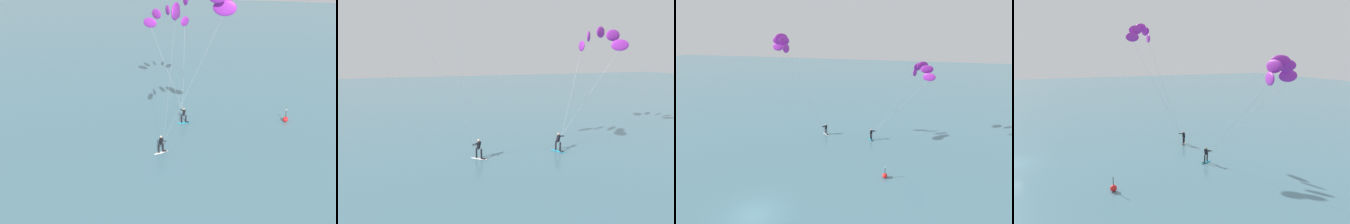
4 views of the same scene
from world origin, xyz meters
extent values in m
plane|color=slate|center=(0.00, 0.00, 0.00)|extent=(240.00, 240.00, 0.00)
ellipsoid|color=white|center=(0.21, 19.66, 0.04)|extent=(1.37, 1.26, 0.08)
cube|color=black|center=(0.52, 19.39, 0.09)|extent=(0.40, 0.40, 0.02)
cylinder|color=black|center=(0.04, 19.81, 0.47)|extent=(0.14, 0.14, 0.78)
cylinder|color=black|center=(0.37, 19.52, 0.47)|extent=(0.14, 0.14, 0.78)
cube|color=black|center=(0.21, 19.66, 1.16)|extent=(0.44, 0.44, 0.63)
sphere|color=beige|center=(0.21, 19.66, 1.58)|extent=(0.20, 0.20, 0.20)
cylinder|color=black|center=(-0.20, 19.29, 1.31)|extent=(0.43, 0.39, 0.03)
cylinder|color=black|center=(0.08, 19.40, 1.34)|extent=(0.34, 0.58, 0.15)
cylinder|color=black|center=(-0.07, 19.56, 1.34)|extent=(0.59, 0.30, 0.15)
ellipsoid|color=purple|center=(-5.47, 16.98, 13.18)|extent=(1.62, 0.39, 1.10)
ellipsoid|color=purple|center=(-5.01, 16.48, 14.05)|extent=(1.62, 0.85, 1.10)
ellipsoid|color=purple|center=(-4.22, 15.62, 14.39)|extent=(1.41, 1.32, 1.10)
ellipsoid|color=purple|center=(-3.44, 14.75, 14.05)|extent=(0.97, 1.60, 1.10)
ellipsoid|color=purple|center=(-2.97, 14.25, 13.18)|extent=(0.39, 1.62, 1.10)
cylinder|color=#B2B2B7|center=(-2.84, 18.14, 7.10)|extent=(5.30, 2.33, 11.58)
cylinder|color=#B2B2B7|center=(-1.59, 16.77, 7.10)|extent=(2.80, 5.07, 11.58)
ellipsoid|color=#23ADD1|center=(7.21, 19.21, 0.04)|extent=(1.02, 1.49, 0.08)
cube|color=black|center=(7.40, 18.85, 0.09)|extent=(0.39, 0.38, 0.02)
cylinder|color=black|center=(7.11, 19.41, 0.47)|extent=(0.14, 0.14, 0.78)
cylinder|color=black|center=(7.31, 19.02, 0.47)|extent=(0.14, 0.14, 0.78)
cube|color=black|center=(7.21, 19.21, 1.16)|extent=(0.42, 0.42, 0.63)
sphere|color=tan|center=(7.21, 19.21, 1.58)|extent=(0.20, 0.20, 0.20)
cylinder|color=black|center=(7.69, 19.47, 1.31)|extent=(0.50, 0.29, 0.03)
cylinder|color=black|center=(7.40, 19.44, 1.34)|extent=(0.45, 0.52, 0.15)
cylinder|color=black|center=(7.50, 19.25, 1.34)|extent=(0.61, 0.16, 0.15)
ellipsoid|color=purple|center=(14.62, 20.93, 9.24)|extent=(1.76, 0.81, 1.10)
ellipsoid|color=purple|center=(14.26, 21.58, 10.19)|extent=(1.77, 0.50, 1.10)
ellipsoid|color=purple|center=(13.66, 22.70, 10.55)|extent=(1.69, 1.11, 1.10)
ellipsoid|color=purple|center=(13.06, 23.81, 10.19)|extent=(1.35, 1.56, 1.10)
ellipsoid|color=purple|center=(12.71, 24.46, 9.24)|extent=(0.81, 1.76, 1.10)
cylinder|color=#B2B2B7|center=(11.16, 20.20, 5.13)|extent=(6.94, 1.47, 7.64)
cylinder|color=#B2B2B7|center=(10.20, 21.97, 5.13)|extent=(5.03, 5.01, 7.64)
sphere|color=red|center=(10.36, 9.04, 0.28)|extent=(0.56, 0.56, 0.56)
cylinder|color=#262628|center=(10.36, 9.04, 0.91)|extent=(0.06, 0.06, 0.70)
sphere|color=#F2F2CC|center=(10.36, 9.04, 1.32)|extent=(0.12, 0.12, 0.12)
camera|label=1|loc=(-30.62, 10.69, 16.78)|focal=43.46mm
camera|label=2|loc=(-5.52, -2.43, 8.22)|focal=31.49mm
camera|label=3|loc=(12.71, -17.95, 15.75)|focal=29.65mm
camera|label=4|loc=(34.24, 5.17, 11.15)|focal=32.60mm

